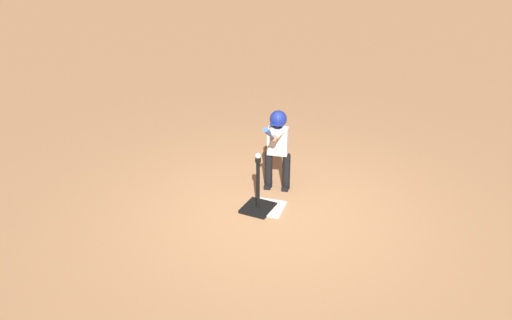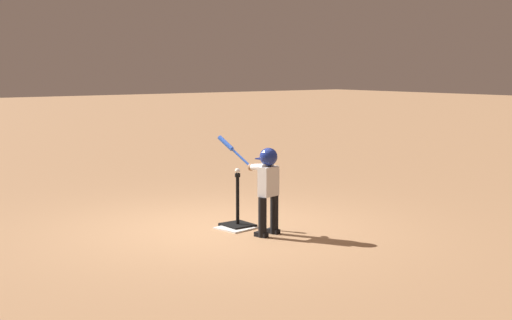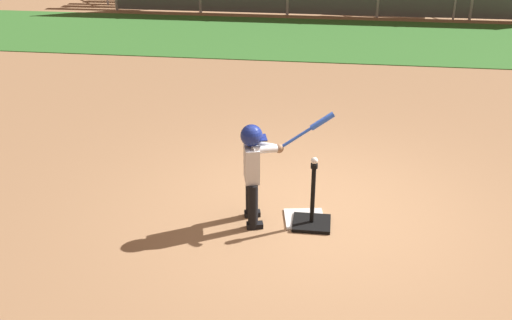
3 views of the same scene
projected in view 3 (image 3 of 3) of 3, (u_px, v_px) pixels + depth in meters
ground_plane at (317, 212)px, 6.91m from camera, size 90.00×90.00×0.00m
grass_outfield_strip at (330, 38)px, 14.15m from camera, size 56.00×4.07×0.02m
home_plate at (305, 219)px, 6.75m from camera, size 0.50×0.50×0.02m
batting_tee at (312, 216)px, 6.61m from camera, size 0.42×0.38×0.75m
batter_child at (255, 162)px, 6.40m from camera, size 0.98×0.43×1.28m
baseball at (314, 161)px, 6.32m from camera, size 0.07×0.07×0.07m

